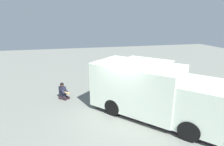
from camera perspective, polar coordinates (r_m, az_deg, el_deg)
name	(u,v)px	position (r m, az deg, el deg)	size (l,w,h in m)	color
ground_plane	(125,114)	(8.19, 4.13, -12.95)	(40.00, 40.00, 0.00)	slate
food_truck	(152,92)	(7.86, 12.61, -5.97)	(5.34, 5.20, 2.21)	white
person_customer	(63,92)	(9.87, -15.44, -6.02)	(0.73, 0.70, 0.88)	black
planter_flowering_near	(142,75)	(12.65, 9.67, -0.63)	(0.43, 0.43, 0.62)	beige
planter_flowering_far	(99,81)	(11.12, -4.19, -2.44)	(0.55, 0.55, 0.79)	beige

